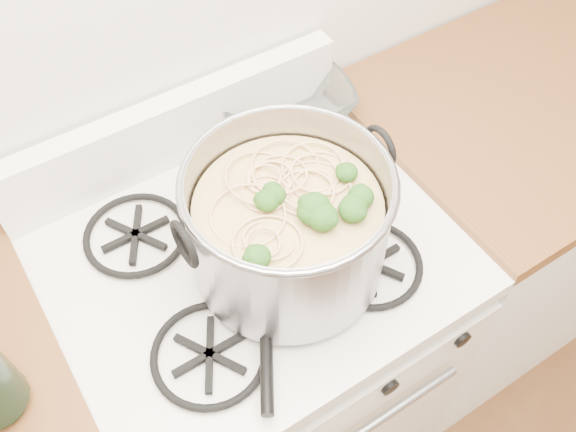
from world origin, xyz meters
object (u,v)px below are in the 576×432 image
Objects in this scene: spatula at (265,277)px; glass_bowl at (282,107)px; stock_pot at (288,226)px; gas_range at (260,358)px.

glass_bowl reaches higher than spatula.
stock_pot is at bearing -120.97° from glass_bowl.
gas_range is at bearing 122.03° from stock_pot.
glass_bowl reaches higher than gas_range.
spatula is at bearing -102.14° from gas_range.
glass_bowl is at bearing 48.41° from gas_range.
glass_bowl is (0.21, 0.34, -0.09)m from stock_pot.
spatula is at bearing -167.35° from stock_pot.
glass_bowl is at bearing 59.03° from stock_pot.
stock_pot reaches higher than gas_range.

